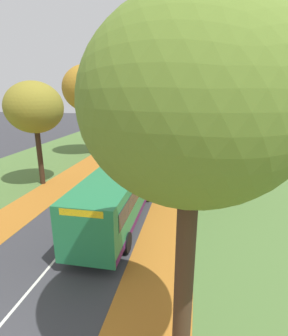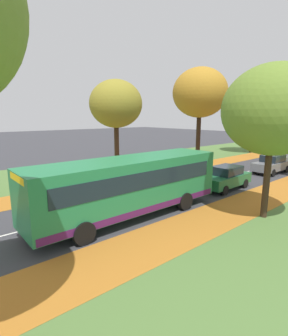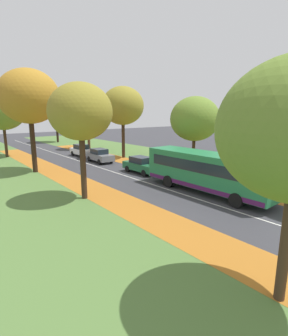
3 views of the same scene
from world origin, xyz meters
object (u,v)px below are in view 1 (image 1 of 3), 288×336
bus (120,191)px  car_grey_following (158,148)px  car_green_lead (149,167)px  tree_right_distant (198,93)px  tree_right_near (202,119)px  tree_left_near (34,108)px  tree_right_far (199,96)px  tree_left_mid (89,89)px  tree_right_mid (197,95)px  car_white_third_in_line (166,140)px  tree_left_distant (138,94)px  tree_right_nearest (193,107)px  tree_left_far (118,97)px

bus → car_grey_following: bus is taller
car_green_lead → car_grey_following: size_ratio=1.00×
tree_right_distant → tree_right_near: bearing=-89.5°
tree_left_near → tree_right_far: bearing=61.9°
car_green_lead → tree_right_distant: bearing=83.1°
tree_left_mid → tree_right_mid: bearing=7.4°
tree_right_near → tree_left_near: bearing=-177.2°
tree_right_far → tree_right_distant: (-0.24, 13.08, 0.32)m
car_white_third_in_line → car_grey_following: bearing=-93.0°
tree_left_distant → car_green_lead: tree_left_distant is taller
tree_left_mid → tree_right_distant: size_ratio=1.10×
tree_left_near → car_grey_following: (7.70, 11.39, -5.14)m
tree_left_mid → car_grey_following: tree_left_mid is taller
car_green_lead → bus: bearing=-91.6°
tree_right_nearest → car_white_third_in_line: tree_right_nearest is taller
tree_right_near → car_green_lead: 6.87m
tree_left_mid → tree_left_distant: size_ratio=1.08×
tree_right_distant → tree_left_distant: bearing=178.0°
tree_left_mid → car_white_third_in_line: 12.09m
tree_left_distant → tree_right_near: size_ratio=1.24×
tree_left_mid → car_green_lead: tree_left_mid is taller
bus → car_green_lead: bus is taller
tree_right_distant → car_green_lead: (-3.91, -32.21, -5.96)m
tree_left_distant → tree_right_distant: 12.01m
tree_left_mid → car_grey_following: size_ratio=2.37×
tree_left_near → car_grey_following: bearing=55.9°
tree_left_distant → tree_right_far: size_ratio=1.10×
tree_right_mid → tree_left_mid: bearing=-172.6°
tree_left_near → tree_left_far: 22.57m
tree_right_mid → car_green_lead: size_ratio=2.17×
tree_left_distant → car_white_third_in_line: size_ratio=2.19×
tree_left_distant → tree_right_near: 37.75m
tree_left_near → tree_right_nearest: tree_right_nearest is taller
tree_right_nearest → tree_right_distant: 48.38m
tree_right_distant → tree_right_far: bearing=-89.0°
tree_left_near → tree_right_distant: 37.80m
tree_right_distant → car_white_third_in_line: bearing=-101.7°
tree_right_far → car_white_third_in_line: size_ratio=2.00×
tree_left_near → car_white_third_in_line: 19.34m
tree_right_near → bus: (-4.44, -5.17, -3.60)m
tree_left_mid → tree_right_far: 17.20m
car_white_third_in_line → car_green_lead: bearing=-89.9°
car_green_lead → tree_left_mid: bearing=138.8°
tree_left_far → car_green_lead: size_ratio=2.11×
tree_right_near → tree_right_far: 22.20m
tree_right_nearest → car_green_lead: bearing=102.9°
tree_right_near → car_grey_following: 12.52m
tree_left_far → tree_left_near: bearing=-89.4°
tree_right_far → tree_right_mid: bearing=-91.9°
tree_right_near → car_green_lead: size_ratio=1.76×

